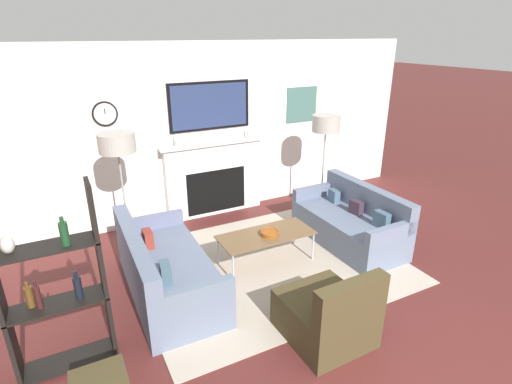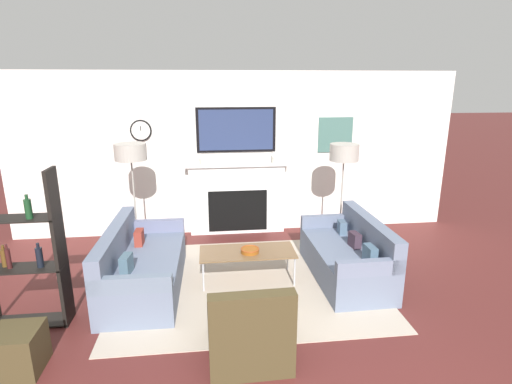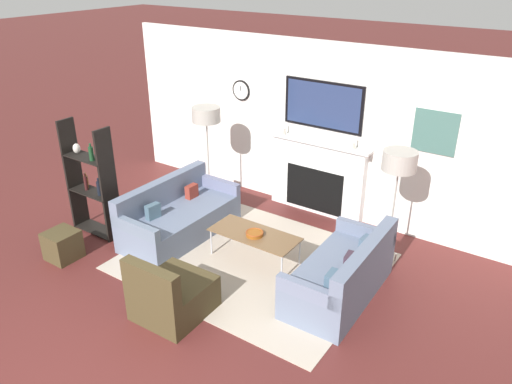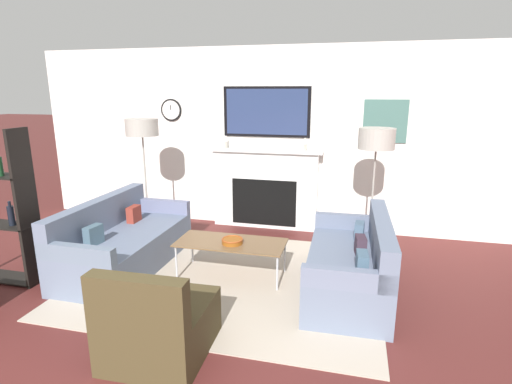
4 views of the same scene
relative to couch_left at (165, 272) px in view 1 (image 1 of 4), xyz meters
name	(u,v)px [view 1 (image 1 of 4)]	position (x,y,z in m)	size (l,w,h in m)	color
fireplace_wall	(211,140)	(1.34, 1.92, 0.94)	(7.46, 0.28, 2.70)	white
area_rug	(268,264)	(1.34, 0.00, -0.28)	(3.27, 2.64, 0.01)	#BBAC9A
couch_left	(165,272)	(0.00, 0.00, 0.00)	(0.88, 1.84, 0.81)	slate
couch_right	(351,223)	(2.67, 0.00, 0.01)	(0.83, 1.68, 0.81)	slate
armchair	(328,315)	(1.20, -1.44, -0.02)	(0.77, 0.83, 0.82)	#443921
coffee_table	(266,236)	(1.34, 0.06, 0.10)	(1.23, 0.54, 0.41)	brown
decorative_bowl	(270,233)	(1.36, 0.02, 0.16)	(0.24, 0.24, 0.06)	#944D16
floor_lamp_left	(117,145)	(-0.20, 0.99, 1.27)	(0.44, 0.44, 1.70)	#9E998E
floor_lamp_right	(326,125)	(2.88, 0.99, 1.21)	(0.43, 0.43, 1.64)	#9E998E
shelf_unit	(53,287)	(-1.08, -0.63, 0.54)	(0.82, 0.28, 1.70)	black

